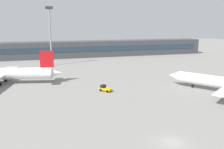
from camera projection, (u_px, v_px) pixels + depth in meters
ground_plane at (105, 84)px, 76.04m from camera, size 400.00×400.00×0.00m
terminal_building at (74, 49)px, 137.66m from camera, size 157.10×12.13×9.00m
baggage_tug_yellow at (105, 88)px, 68.07m from camera, size 3.38×3.77×1.75m
floodlight_tower_west at (50, 32)px, 107.14m from camera, size 3.20×0.80×26.14m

